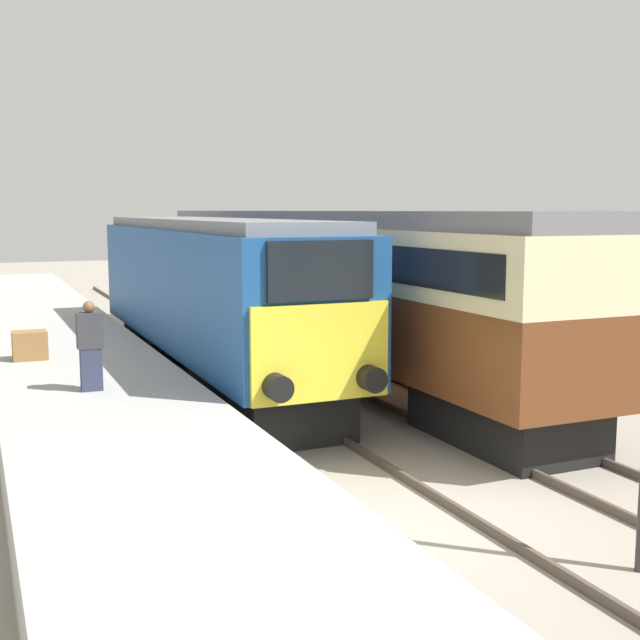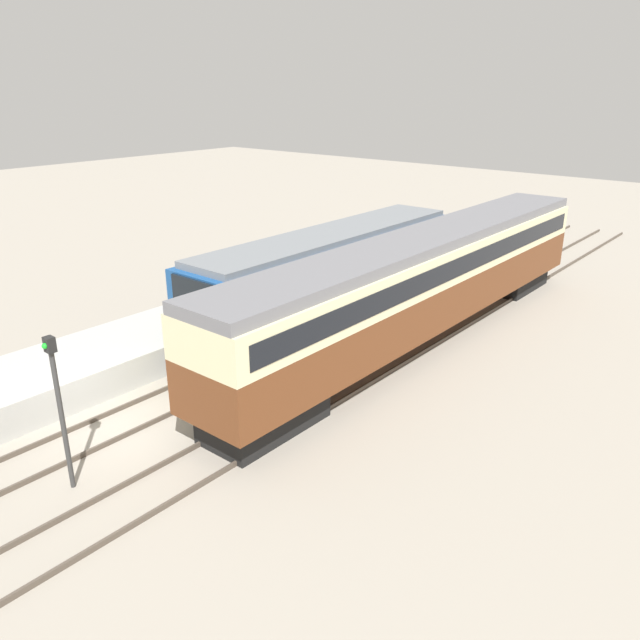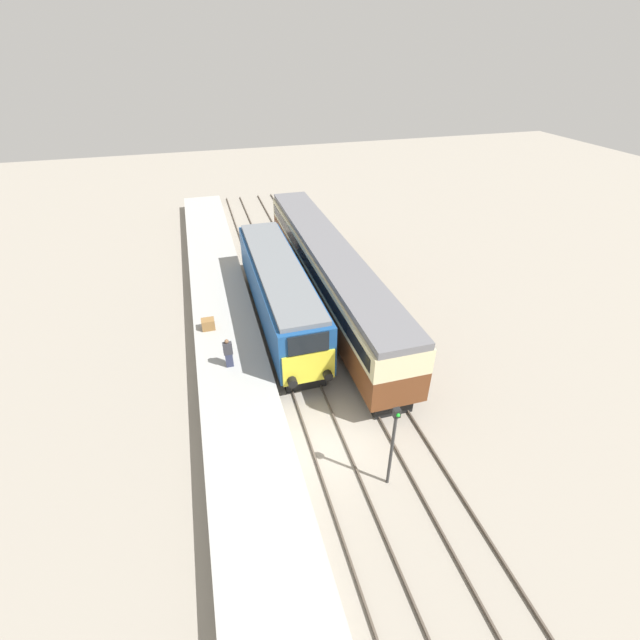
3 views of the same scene
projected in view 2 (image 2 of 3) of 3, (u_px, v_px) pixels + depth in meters
ground_plane at (121, 424)px, 18.06m from camera, size 120.00×120.00×0.00m
platform_left at (242, 310)px, 25.59m from camera, size 3.50×50.00×1.05m
rails_near_track at (246, 366)px, 21.62m from camera, size 1.51×60.00×0.14m
rails_far_track at (321, 395)px, 19.59m from camera, size 1.50×60.00×0.14m
locomotive at (330, 277)px, 24.21m from camera, size 2.70×13.85×3.99m
passenger_carriage at (425, 277)px, 23.04m from camera, size 2.75×21.44×4.17m
person_on_platform at (181, 297)px, 23.14m from camera, size 0.44×0.26×1.58m
signal_post at (59, 401)px, 14.43m from camera, size 0.24×0.28×3.96m
luggage_crate at (238, 283)px, 26.34m from camera, size 0.70×0.56×0.60m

